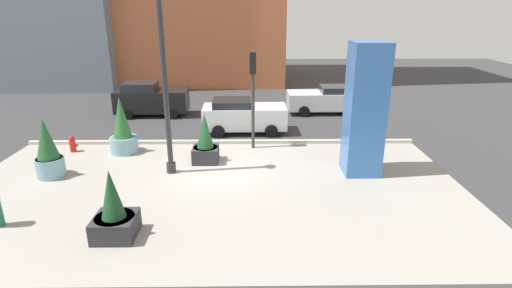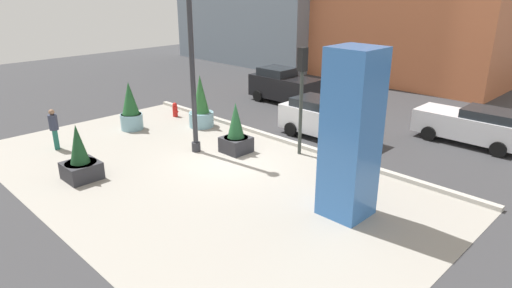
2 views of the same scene
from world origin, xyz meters
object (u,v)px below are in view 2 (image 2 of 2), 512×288
(traffic_light_corner, at_px, (302,84))
(car_curb_west, at_px, (326,119))
(art_pillar_blue, at_px, (351,135))
(potted_plant_mid_plaza, at_px, (80,159))
(potted_plant_by_pillar, at_px, (131,109))
(fire_hydrant, at_px, (175,110))
(car_passing_lane, at_px, (473,125))
(lamp_post, at_px, (192,67))
(potted_plant_near_left, at_px, (201,106))
(car_intersection, at_px, (284,86))
(potted_plant_curbside, at_px, (236,133))
(pedestrian_crossing, at_px, (54,127))

(traffic_light_corner, distance_m, car_curb_west, 3.17)
(art_pillar_blue, xyz_separation_m, potted_plant_mid_plaza, (-8.05, -4.48, -1.75))
(potted_plant_mid_plaza, relative_size, traffic_light_corner, 0.47)
(potted_plant_by_pillar, xyz_separation_m, fire_hydrant, (-0.30, 2.70, -0.63))
(art_pillar_blue, height_order, car_passing_lane, art_pillar_blue)
(potted_plant_by_pillar, xyz_separation_m, car_passing_lane, (12.19, 9.30, -0.17))
(potted_plant_mid_plaza, relative_size, car_passing_lane, 0.44)
(traffic_light_corner, relative_size, car_passing_lane, 0.93)
(lamp_post, bearing_deg, art_pillar_blue, -0.46)
(potted_plant_by_pillar, distance_m, car_curb_west, 9.08)
(potted_plant_near_left, distance_m, car_intersection, 6.30)
(potted_plant_curbside, xyz_separation_m, pedestrian_crossing, (-5.59, -5.06, 0.13))
(car_intersection, bearing_deg, potted_plant_mid_plaza, -81.13)
(potted_plant_near_left, distance_m, fire_hydrant, 2.39)
(potted_plant_by_pillar, height_order, traffic_light_corner, traffic_light_corner)
(art_pillar_blue, relative_size, car_passing_lane, 1.08)
(potted_plant_mid_plaza, relative_size, car_intersection, 0.49)
(car_passing_lane, bearing_deg, car_curb_west, -142.76)
(potted_plant_near_left, bearing_deg, art_pillar_blue, -13.35)
(potted_plant_mid_plaza, xyz_separation_m, fire_hydrant, (-4.09, 6.91, -0.38))
(fire_hydrant, bearing_deg, pedestrian_crossing, -86.06)
(lamp_post, distance_m, car_curb_west, 6.42)
(potted_plant_near_left, distance_m, pedestrian_crossing, 6.49)
(fire_hydrant, bearing_deg, car_passing_lane, 27.87)
(potted_plant_by_pillar, relative_size, pedestrian_crossing, 1.32)
(lamp_post, xyz_separation_m, potted_plant_by_pillar, (-4.48, -0.33, -2.51))
(fire_hydrant, height_order, car_curb_west, car_curb_west)
(art_pillar_blue, xyz_separation_m, car_passing_lane, (0.36, 9.03, -1.66))
(lamp_post, relative_size, car_passing_lane, 1.56)
(lamp_post, xyz_separation_m, car_intersection, (-2.74, 8.56, -2.54))
(art_pillar_blue, height_order, fire_hydrant, art_pillar_blue)
(traffic_light_corner, bearing_deg, potted_plant_near_left, -174.78)
(potted_plant_mid_plaza, bearing_deg, traffic_light_corner, 61.97)
(art_pillar_blue, bearing_deg, pedestrian_crossing, -161.62)
(car_passing_lane, height_order, pedestrian_crossing, pedestrian_crossing)
(lamp_post, height_order, fire_hydrant, lamp_post)
(art_pillar_blue, bearing_deg, potted_plant_by_pillar, -178.69)
(pedestrian_crossing, bearing_deg, potted_plant_mid_plaza, -9.27)
(potted_plant_curbside, xyz_separation_m, car_curb_west, (1.49, 4.07, 0.04))
(art_pillar_blue, distance_m, traffic_light_corner, 5.04)
(art_pillar_blue, height_order, pedestrian_crossing, art_pillar_blue)
(art_pillar_blue, bearing_deg, potted_plant_near_left, 166.65)
(traffic_light_corner, height_order, car_intersection, traffic_light_corner)
(potted_plant_by_pillar, bearing_deg, car_curb_west, 37.42)
(potted_plant_by_pillar, distance_m, pedestrian_crossing, 3.62)
(art_pillar_blue, bearing_deg, potted_plant_mid_plaza, -150.87)
(pedestrian_crossing, bearing_deg, art_pillar_blue, 18.38)
(car_curb_west, bearing_deg, potted_plant_by_pillar, -142.58)
(car_intersection, height_order, pedestrian_crossing, car_intersection)
(fire_hydrant, bearing_deg, potted_plant_curbside, -11.79)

